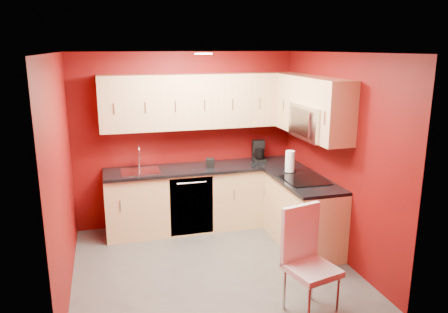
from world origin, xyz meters
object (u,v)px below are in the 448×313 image
sink (140,168)px  coffee_maker (259,151)px  microwave (316,122)px  paper_towel (290,162)px  napkin_holder (210,163)px  dining_chair (312,264)px

sink → coffee_maker: size_ratio=1.76×
microwave → sink: 2.43m
paper_towel → coffee_maker: bearing=104.8°
sink → paper_towel: (1.95, -0.60, 0.11)m
microwave → napkin_holder: 1.61m
microwave → paper_towel: microwave is taller
sink → paper_towel: bearing=-17.1°
microwave → napkin_holder: bearing=140.2°
paper_towel → sink: bearing=162.9°
napkin_holder → paper_towel: (0.98, -0.53, 0.08)m
paper_towel → dining_chair: (-0.55, -1.80, -0.52)m
coffee_maker → napkin_holder: coffee_maker is taller
microwave → paper_towel: size_ratio=2.59×
coffee_maker → sink: bearing=-171.7°
coffee_maker → dining_chair: (-0.37, -2.50, -0.52)m
paper_towel → dining_chair: bearing=-107.0°
paper_towel → dining_chair: paper_towel is taller
sink → dining_chair: size_ratio=0.48×
sink → coffee_maker: bearing=3.2°
coffee_maker → napkin_holder: bearing=-162.9°
coffee_maker → dining_chair: bearing=-93.1°
sink → paper_towel: size_ratio=1.77×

